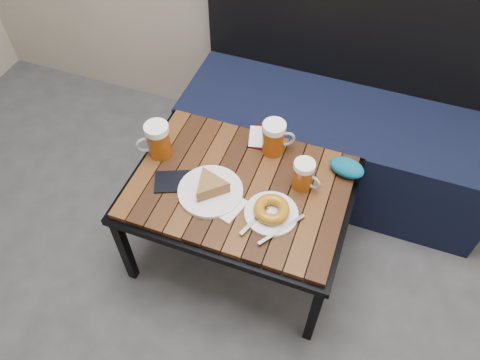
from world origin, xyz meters
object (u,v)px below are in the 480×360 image
(plate_pie, at_px, (210,188))
(knit_pouch, at_px, (347,168))
(beer_mug_left, at_px, (158,140))
(plate_bagel, at_px, (271,211))
(bench, at_px, (336,136))
(passport_burgundy, at_px, (263,137))
(beer_mug_centre, at_px, (274,138))
(beer_mug_right, at_px, (304,175))
(passport_navy, at_px, (174,181))
(cafe_table, at_px, (240,192))

(plate_pie, xyz_separation_m, knit_pouch, (0.45, 0.27, 0.00))
(beer_mug_left, height_order, plate_bagel, beer_mug_left)
(bench, distance_m, passport_burgundy, 0.46)
(plate_bagel, height_order, passport_burgundy, plate_bagel)
(beer_mug_centre, bearing_deg, beer_mug_left, 174.31)
(beer_mug_right, xyz_separation_m, passport_navy, (-0.46, -0.15, -0.06))
(beer_mug_left, distance_m, knit_pouch, 0.73)
(beer_mug_left, xyz_separation_m, plate_bagel, (0.50, -0.13, -0.05))
(beer_mug_centre, bearing_deg, passport_navy, -164.72)
(cafe_table, distance_m, beer_mug_left, 0.37)
(passport_burgundy, bearing_deg, bench, 45.09)
(passport_navy, relative_size, passport_burgundy, 1.04)
(bench, bearing_deg, beer_mug_left, -139.30)
(beer_mug_left, relative_size, beer_mug_right, 1.19)
(plate_pie, relative_size, passport_burgundy, 1.75)
(beer_mug_left, distance_m, passport_burgundy, 0.42)
(passport_navy, bearing_deg, beer_mug_centre, 110.19)
(beer_mug_centre, distance_m, passport_navy, 0.42)
(beer_mug_right, height_order, plate_bagel, beer_mug_right)
(cafe_table, relative_size, passport_navy, 5.85)
(plate_bagel, relative_size, knit_pouch, 1.77)
(plate_pie, relative_size, knit_pouch, 1.79)
(bench, height_order, beer_mug_centre, bench)
(beer_mug_centre, xyz_separation_m, plate_pie, (-0.15, -0.28, -0.05))
(plate_bagel, relative_size, passport_navy, 1.66)
(cafe_table, relative_size, knit_pouch, 6.25)
(plate_pie, bearing_deg, knit_pouch, 30.73)
(knit_pouch, bearing_deg, bench, 103.40)
(bench, xyz_separation_m, plate_pie, (-0.36, -0.65, 0.23))
(knit_pouch, bearing_deg, passport_navy, -155.81)
(plate_pie, distance_m, passport_navy, 0.15)
(beer_mug_right, relative_size, passport_burgundy, 0.91)
(beer_mug_right, relative_size, plate_bagel, 0.53)
(plate_bagel, bearing_deg, knit_pouch, 53.80)
(plate_bagel, xyz_separation_m, passport_navy, (-0.39, 0.02, -0.02))
(beer_mug_left, height_order, passport_navy, beer_mug_left)
(plate_bagel, height_order, passport_navy, plate_bagel)
(beer_mug_centre, height_order, plate_pie, beer_mug_centre)
(beer_mug_right, distance_m, plate_bagel, 0.18)
(cafe_table, distance_m, plate_pie, 0.14)
(knit_pouch, bearing_deg, plate_bagel, -126.20)
(beer_mug_centre, xyz_separation_m, passport_navy, (-0.30, -0.28, -0.07))
(cafe_table, bearing_deg, plate_pie, -141.03)
(bench, relative_size, beer_mug_left, 9.34)
(plate_pie, bearing_deg, passport_navy, -179.42)
(beer_mug_centre, bearing_deg, knit_pouch, -30.24)
(cafe_table, bearing_deg, bench, 64.86)
(plate_pie, relative_size, passport_navy, 1.68)
(plate_bagel, xyz_separation_m, passport_burgundy, (-0.15, 0.35, -0.02))
(cafe_table, bearing_deg, beer_mug_right, 19.19)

